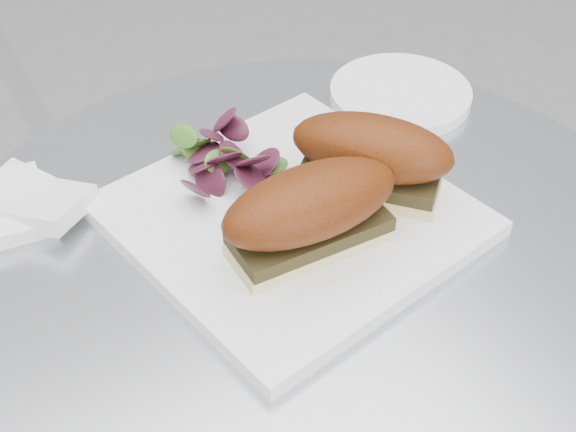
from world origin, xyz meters
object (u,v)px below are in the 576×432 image
at_px(sandwich_left, 310,211).
at_px(sandwich_right, 371,155).
at_px(plate, 291,217).
at_px(saucer, 400,94).

bearing_deg(sandwich_left, sandwich_right, 24.55).
relative_size(plate, sandwich_left, 1.73).
xyz_separation_m(plate, saucer, (0.22, 0.12, -0.00)).
bearing_deg(sandwich_right, saucer, 92.39).
relative_size(sandwich_left, sandwich_right, 1.04).
xyz_separation_m(sandwich_right, saucer, (0.14, 0.13, -0.05)).
bearing_deg(plate, sandwich_right, -9.70).
height_order(plate, sandwich_right, sandwich_right).
distance_m(plate, sandwich_left, 0.07).
relative_size(plate, saucer, 1.79).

